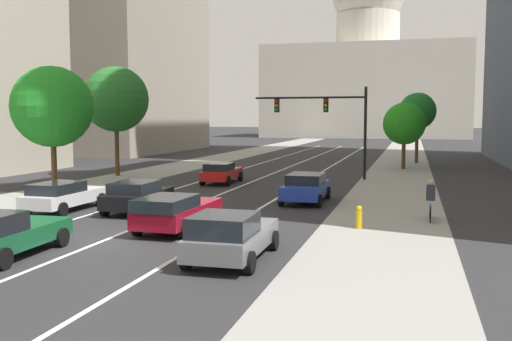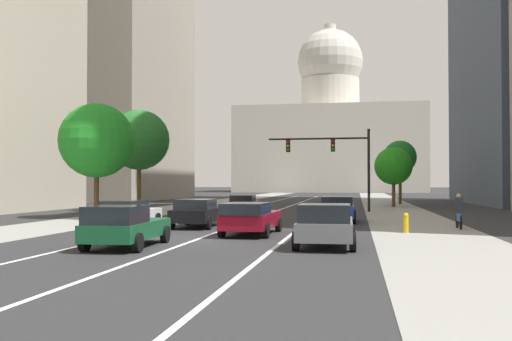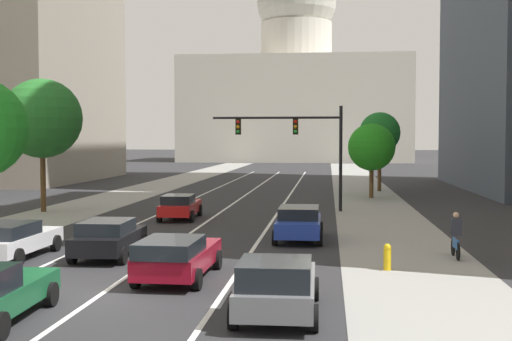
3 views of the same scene
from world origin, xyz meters
name	(u,v)px [view 1 (image 1 of 3)]	position (x,y,z in m)	size (l,w,h in m)	color
ground_plane	(307,160)	(0.00, 40.00, 0.00)	(400.00, 400.00, 0.00)	#2B2B2D
sidewalk_left	(203,162)	(-9.33, 35.00, 0.01)	(4.95, 130.00, 0.01)	gray
sidewalk_right	(400,166)	(9.33, 35.00, 0.01)	(4.95, 130.00, 0.01)	gray
lane_stripe_left	(229,173)	(-3.42, 25.00, 0.01)	(0.16, 90.00, 0.01)	white
lane_stripe_center	(271,174)	(0.00, 25.00, 0.01)	(0.16, 90.00, 0.01)	white
lane_stripe_right	(316,175)	(3.42, 25.00, 0.01)	(0.16, 90.00, 0.01)	white
capitol_building	(367,76)	(0.00, 115.18, 13.67)	(43.32, 26.29, 40.66)	beige
car_black	(137,196)	(-1.71, 6.25, 0.76)	(2.13, 4.28, 1.43)	black
car_green	(2,234)	(-1.70, -2.70, 0.76)	(2.18, 4.48, 1.49)	#14512D
car_blue	(306,187)	(5.14, 11.28, 0.78)	(2.10, 4.41, 1.46)	#1E389E
car_white	(63,195)	(-5.14, 5.64, 0.73)	(2.01, 4.66, 1.37)	silver
car_crimson	(176,211)	(1.71, 2.69, 0.76)	(2.16, 4.77, 1.42)	maroon
car_red	(221,172)	(-1.70, 18.15, 0.72)	(2.11, 4.63, 1.37)	red
car_gray	(230,236)	(5.14, -1.22, 0.78)	(2.12, 4.41, 1.53)	slate
traffic_signal_mast	(329,115)	(4.63, 22.88, 4.49)	(7.91, 0.39, 6.40)	black
fire_hydrant	(359,217)	(8.39, 4.95, 0.46)	(0.26, 0.35, 0.91)	yellow
cyclist	(430,200)	(11.10, 7.48, 0.85)	(0.36, 1.70, 1.72)	black
street_tree_mid_right	(404,124)	(9.60, 32.35, 3.78)	(3.51, 3.51, 5.55)	#51381E
street_tree_near_left	(116,99)	(-10.72, 20.84, 5.62)	(4.79, 4.79, 8.03)	#51381E
street_tree_far_right	(418,111)	(10.69, 38.95, 4.88)	(3.44, 3.44, 6.63)	#51381E
street_tree_mid_left	(52,107)	(-10.01, 12.05, 4.92)	(4.73, 4.73, 7.29)	#51381E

